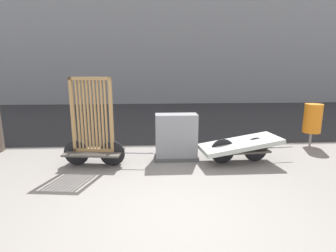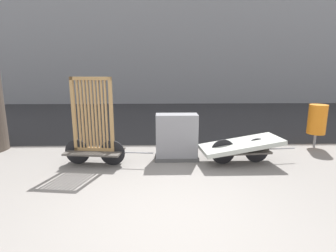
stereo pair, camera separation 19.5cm
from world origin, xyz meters
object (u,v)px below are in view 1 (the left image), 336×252
object	(u,v)px
bike_cart_with_bedframe	(93,135)
trash_bin	(313,119)
bike_cart_with_mattress	(240,146)
utility_cabinet	(176,139)

from	to	relation	value
bike_cart_with_bedframe	trash_bin	size ratio (longest dim) A/B	1.69
bike_cart_with_mattress	trash_bin	size ratio (longest dim) A/B	1.89
bike_cart_with_bedframe	trash_bin	distance (m)	5.76
bike_cart_with_mattress	trash_bin	bearing A→B (deg)	20.03
bike_cart_with_mattress	trash_bin	distance (m)	2.68
bike_cart_with_bedframe	bike_cart_with_mattress	size ratio (longest dim) A/B	0.89
utility_cabinet	trash_bin	distance (m)	3.92
bike_cart_with_bedframe	utility_cabinet	size ratio (longest dim) A/B	1.83
bike_cart_with_mattress	utility_cabinet	world-z (taller)	utility_cabinet
utility_cabinet	bike_cart_with_bedframe	bearing A→B (deg)	-170.88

